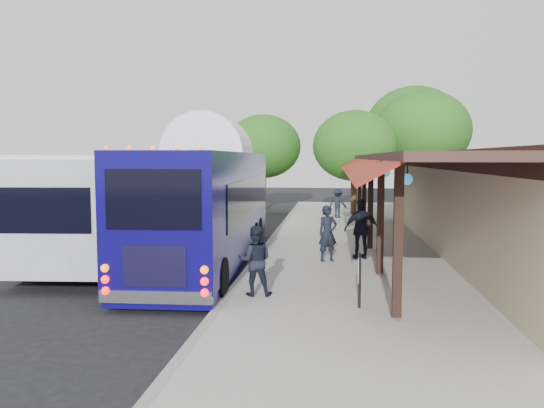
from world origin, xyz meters
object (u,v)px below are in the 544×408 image
at_px(ped_c, 361,229).
at_px(sign_board, 360,272).
at_px(coach_bus, 209,200).
at_px(ped_b, 255,261).
at_px(city_bus, 125,199).
at_px(ped_a, 328,233).
at_px(ped_d, 338,203).

xyz_separation_m(ped_c, sign_board, (-0.32, -5.64, -0.18)).
xyz_separation_m(coach_bus, ped_b, (2.15, -4.45, -1.06)).
relative_size(city_bus, ped_a, 7.42).
distance_m(coach_bus, ped_c, 4.95).
bearing_deg(ped_d, ped_a, 114.42).
relative_size(coach_bus, city_bus, 0.92).
distance_m(coach_bus, ped_a, 3.92).
bearing_deg(coach_bus, ped_d, 68.75).
relative_size(ped_b, ped_c, 0.86).
relative_size(ped_b, ped_d, 1.05).
xyz_separation_m(coach_bus, city_bus, (-3.53, 1.71, -0.13)).
bearing_deg(ped_a, city_bus, 137.86).
distance_m(ped_d, sign_board, 17.23).
bearing_deg(ped_c, ped_d, -102.20).
bearing_deg(sign_board, ped_a, 100.53).
bearing_deg(ped_a, ped_c, -3.12).
distance_m(city_bus, ped_b, 8.43).
bearing_deg(coach_bus, ped_b, -66.22).
relative_size(city_bus, ped_d, 8.29).
bearing_deg(ped_c, city_bus, -24.47).
bearing_deg(ped_b, ped_c, -124.09).
xyz_separation_m(coach_bus, sign_board, (4.53, -5.25, -1.11)).
bearing_deg(ped_a, ped_d, 59.96).
height_order(city_bus, ped_c, city_bus).
height_order(ped_b, sign_board, ped_b).
distance_m(city_bus, ped_d, 12.88).
distance_m(city_bus, ped_c, 8.52).
relative_size(ped_a, sign_board, 1.52).
bearing_deg(city_bus, ped_b, -51.67).
relative_size(ped_a, ped_b, 1.06).
distance_m(ped_a, ped_d, 12.09).
bearing_deg(ped_a, coach_bus, 150.14).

